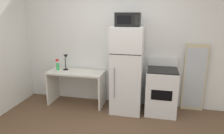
{
  "coord_description": "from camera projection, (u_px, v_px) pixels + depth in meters",
  "views": [
    {
      "loc": [
        0.82,
        -2.65,
        2.01
      ],
      "look_at": [
        -0.0,
        1.1,
        0.97
      ],
      "focal_mm": 32.79,
      "sensor_mm": 36.0,
      "label": 1
    }
  ],
  "objects": [
    {
      "name": "wall_back_white",
      "position": [
        118.0,
        45.0,
        4.46
      ],
      "size": [
        5.0,
        0.1,
        2.6
      ],
      "primitive_type": "cube",
      "color": "silver",
      "rests_on": "ground"
    },
    {
      "name": "desk",
      "position": [
        76.0,
        81.0,
        4.53
      ],
      "size": [
        1.22,
        0.53,
        0.75
      ],
      "color": "silver",
      "rests_on": "ground"
    },
    {
      "name": "desk_lamp",
      "position": [
        66.0,
        60.0,
        4.52
      ],
      "size": [
        0.14,
        0.12,
        0.35
      ],
      "color": "black",
      "rests_on": "desk"
    },
    {
      "name": "spray_bottle",
      "position": [
        58.0,
        66.0,
        4.55
      ],
      "size": [
        0.06,
        0.06,
        0.25
      ],
      "color": "green",
      "rests_on": "desk"
    },
    {
      "name": "refrigerator",
      "position": [
        127.0,
        70.0,
        4.14
      ],
      "size": [
        0.61,
        0.68,
        1.74
      ],
      "color": "white",
      "rests_on": "ground"
    },
    {
      "name": "microwave",
      "position": [
        128.0,
        20.0,
        3.86
      ],
      "size": [
        0.46,
        0.35,
        0.26
      ],
      "color": "black",
      "rests_on": "refrigerator"
    },
    {
      "name": "oven_range",
      "position": [
        161.0,
        91.0,
        4.13
      ],
      "size": [
        0.61,
        0.61,
        1.1
      ],
      "color": "white",
      "rests_on": "ground"
    },
    {
      "name": "leaning_mirror",
      "position": [
        194.0,
        78.0,
        4.17
      ],
      "size": [
        0.44,
        0.03,
        1.4
      ],
      "color": "#C6B793",
      "rests_on": "ground"
    }
  ]
}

